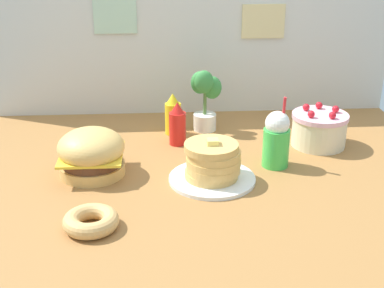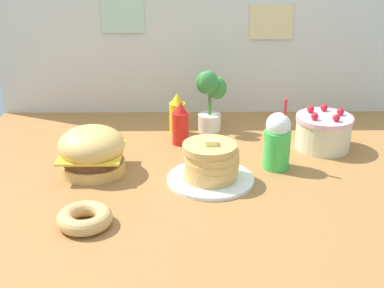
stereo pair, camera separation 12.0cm
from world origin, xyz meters
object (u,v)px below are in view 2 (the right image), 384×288
object	(u,v)px
cream_soda_cup	(277,141)
donut_pink_glaze	(85,218)
pancake_stack	(211,165)
mustard_bottle	(177,115)
burger	(92,151)
potted_plant	(210,98)
ketchup_bottle	(181,125)
layer_cake	(323,132)

from	to	relation	value
cream_soda_cup	donut_pink_glaze	distance (m)	0.96
pancake_stack	donut_pink_glaze	size ratio (longest dim) A/B	1.83
mustard_bottle	cream_soda_cup	distance (m)	0.65
mustard_bottle	donut_pink_glaze	bearing A→B (deg)	-109.59
burger	potted_plant	size ratio (longest dim) A/B	0.87
ketchup_bottle	pancake_stack	bearing A→B (deg)	-72.26
burger	pancake_stack	bearing A→B (deg)	-10.72
burger	layer_cake	world-z (taller)	burger
mustard_bottle	cream_soda_cup	world-z (taller)	cream_soda_cup
donut_pink_glaze	potted_plant	world-z (taller)	potted_plant
ketchup_bottle	mustard_bottle	bearing A→B (deg)	97.20
burger	potted_plant	distance (m)	0.77
ketchup_bottle	cream_soda_cup	xyz separation A→B (m)	(0.45, -0.29, 0.03)
layer_cake	ketchup_bottle	xyz separation A→B (m)	(-0.72, 0.06, 0.02)
burger	layer_cake	xyz separation A→B (m)	(1.12, 0.27, -0.02)
ketchup_bottle	mustard_bottle	distance (m)	0.15
burger	ketchup_bottle	distance (m)	0.52
pancake_stack	ketchup_bottle	distance (m)	0.45
burger	layer_cake	bearing A→B (deg)	13.33
mustard_bottle	cream_soda_cup	xyz separation A→B (m)	(0.47, -0.44, 0.03)
ketchup_bottle	donut_pink_glaze	xyz separation A→B (m)	(-0.36, -0.80, -0.07)
ketchup_bottle	cream_soda_cup	bearing A→B (deg)	-33.18
cream_soda_cup	donut_pink_glaze	xyz separation A→B (m)	(-0.81, -0.51, -0.10)
burger	potted_plant	xyz separation A→B (m)	(0.56, 0.52, 0.08)
mustard_bottle	potted_plant	size ratio (longest dim) A/B	0.66
cream_soda_cup	mustard_bottle	bearing A→B (deg)	136.63
donut_pink_glaze	pancake_stack	bearing A→B (deg)	36.81
burger	potted_plant	bearing A→B (deg)	43.09
pancake_stack	cream_soda_cup	size ratio (longest dim) A/B	1.13
mustard_bottle	ketchup_bottle	bearing A→B (deg)	-82.80
pancake_stack	donut_pink_glaze	distance (m)	0.62
pancake_stack	cream_soda_cup	xyz separation A→B (m)	(0.31, 0.14, 0.06)
layer_cake	mustard_bottle	bearing A→B (deg)	164.05
cream_soda_cup	burger	bearing A→B (deg)	-177.61
pancake_stack	cream_soda_cup	world-z (taller)	cream_soda_cup
burger	mustard_bottle	size ratio (longest dim) A/B	1.33
mustard_bottle	donut_pink_glaze	xyz separation A→B (m)	(-0.34, -0.95, -0.07)
pancake_stack	mustard_bottle	size ratio (longest dim) A/B	1.70
cream_soda_cup	pancake_stack	bearing A→B (deg)	-156.17
potted_plant	layer_cake	bearing A→B (deg)	-24.62
burger	cream_soda_cup	bearing A→B (deg)	2.39
cream_soda_cup	potted_plant	xyz separation A→B (m)	(-0.29, 0.49, 0.05)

